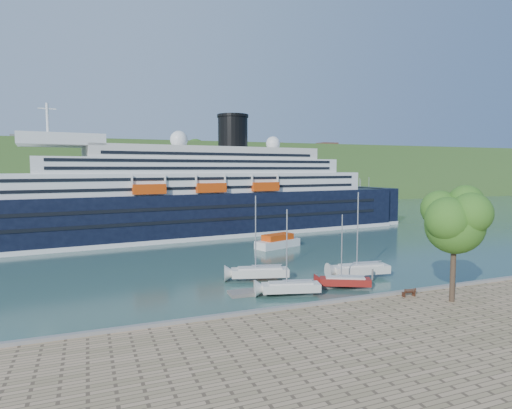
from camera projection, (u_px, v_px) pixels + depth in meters
The scene contains 12 objects.
ground at pixel (355, 309), 41.96m from camera, with size 400.00×400.00×0.00m, color #30564E.
far_hillside at pixel (150, 173), 175.34m from camera, with size 400.00×50.00×24.00m, color #345522.
quay_coping at pixel (356, 298), 41.67m from camera, with size 220.00×0.50×0.30m, color slate.
cruise_ship at pixel (180, 174), 86.53m from camera, with size 112.67×16.41×25.30m, color black, non-canonical shape.
park_bench at pixel (409, 292), 42.67m from camera, with size 1.43×0.59×0.92m, color #442313, non-canonical shape.
promenade_tree at pixel (454, 239), 40.62m from camera, with size 7.30×7.30×12.09m, color #30651A, non-canonical shape.
floating_pontoon at pixel (302, 287), 48.98m from camera, with size 17.15×2.10×0.38m, color gray, non-canonical shape.
sailboat_white_near at pixel (291, 255), 45.95m from camera, with size 6.96×1.93×8.98m, color silver, non-canonical shape.
sailboat_red at pixel (346, 254), 48.72m from camera, with size 6.32×1.76×8.16m, color maroon, non-canonical shape.
sailboat_white_far at pixel (362, 237), 53.59m from camera, with size 7.99×2.22×10.32m, color silver, non-canonical shape.
tender_launch at pixel (278, 241), 74.65m from camera, with size 8.52×2.92×2.36m, color #CB3E0B, non-canonical shape.
sailboat_extra at pixel (260, 240), 52.17m from camera, with size 7.74×2.15×9.99m, color silver, non-canonical shape.
Camera 1 is at (-24.10, -34.51, 13.75)m, focal length 30.00 mm.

